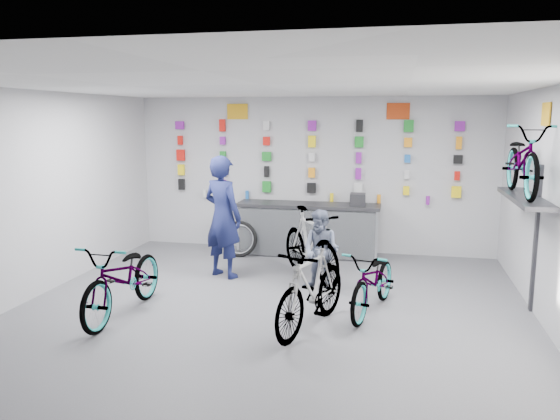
% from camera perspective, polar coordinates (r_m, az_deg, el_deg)
% --- Properties ---
extents(floor, '(8.00, 8.00, 0.00)m').
position_cam_1_polar(floor, '(7.20, -1.84, -11.60)').
color(floor, '#4F4F54').
rests_on(floor, ground).
extents(ceiling, '(8.00, 8.00, 0.00)m').
position_cam_1_polar(ceiling, '(6.72, -1.99, 12.98)').
color(ceiling, white).
rests_on(ceiling, wall_back).
extents(wall_back, '(7.00, 0.00, 7.00)m').
position_cam_1_polar(wall_back, '(10.69, 3.39, 3.69)').
color(wall_back, silver).
rests_on(wall_back, floor).
extents(wall_front, '(7.00, 0.00, 7.00)m').
position_cam_1_polar(wall_front, '(3.20, -20.21, -11.30)').
color(wall_front, silver).
rests_on(wall_front, floor).
extents(wall_left, '(0.00, 8.00, 8.00)m').
position_cam_1_polar(wall_left, '(8.37, -25.82, 1.07)').
color(wall_left, silver).
rests_on(wall_left, floor).
extents(counter, '(2.70, 0.66, 1.00)m').
position_cam_1_polar(counter, '(10.40, 2.93, -2.13)').
color(counter, black).
rests_on(counter, floor).
extents(merch_wall, '(5.58, 0.08, 1.57)m').
position_cam_1_polar(merch_wall, '(10.59, 3.18, 5.27)').
color(merch_wall, black).
rests_on(merch_wall, wall_back).
extents(wall_bracket, '(0.39, 1.90, 2.00)m').
position_cam_1_polar(wall_bracket, '(7.96, 24.34, 0.52)').
color(wall_bracket, '#333338').
rests_on(wall_bracket, wall_right).
extents(sign_left, '(0.42, 0.02, 0.30)m').
position_cam_1_polar(sign_left, '(10.94, -4.47, 10.22)').
color(sign_left, gold).
rests_on(sign_left, wall_back).
extents(sign_right, '(0.42, 0.02, 0.30)m').
position_cam_1_polar(sign_right, '(10.48, 12.24, 10.06)').
color(sign_right, '#BB3912').
rests_on(sign_right, wall_back).
extents(sign_side, '(0.02, 0.40, 0.30)m').
position_cam_1_polar(sign_side, '(7.91, 26.03, 8.99)').
color(sign_side, gold).
rests_on(sign_side, wall_right).
extents(bike_left, '(0.71, 1.98, 1.03)m').
position_cam_1_polar(bike_left, '(7.55, -16.00, -6.83)').
color(bike_left, gray).
rests_on(bike_left, floor).
extents(bike_center, '(1.03, 1.86, 1.08)m').
position_cam_1_polar(bike_center, '(6.80, 3.31, -8.09)').
color(bike_center, gray).
rests_on(bike_center, floor).
extents(bike_right, '(0.99, 1.79, 0.89)m').
position_cam_1_polar(bike_right, '(7.49, 9.79, -7.28)').
color(bike_right, gray).
rests_on(bike_right, floor).
extents(bike_service, '(1.57, 1.90, 1.17)m').
position_cam_1_polar(bike_service, '(8.84, 3.20, -3.60)').
color(bike_service, gray).
rests_on(bike_service, floor).
extents(bike_wall, '(0.63, 1.80, 0.95)m').
position_cam_1_polar(bike_wall, '(7.88, 24.08, 4.77)').
color(bike_wall, gray).
rests_on(bike_wall, wall_bracket).
extents(clerk, '(0.87, 0.74, 2.01)m').
position_cam_1_polar(clerk, '(8.96, -6.00, -0.71)').
color(clerk, '#151B48').
rests_on(clerk, floor).
extents(customer, '(0.73, 0.65, 1.24)m').
position_cam_1_polar(customer, '(8.29, 4.34, -4.25)').
color(customer, slate).
rests_on(customer, floor).
extents(spare_wheel, '(0.69, 0.22, 0.69)m').
position_cam_1_polar(spare_wheel, '(10.35, -4.27, -3.04)').
color(spare_wheel, black).
rests_on(spare_wheel, floor).
extents(register, '(0.29, 0.31, 0.22)m').
position_cam_1_polar(register, '(10.19, 8.13, 1.11)').
color(register, black).
rests_on(register, counter).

